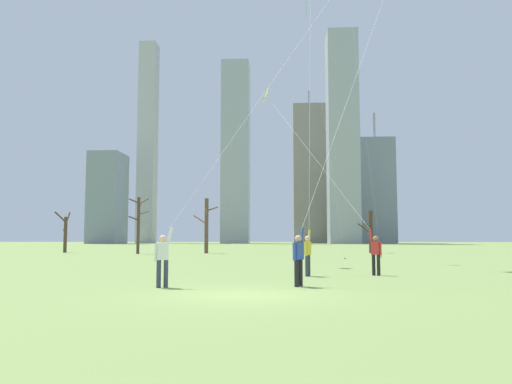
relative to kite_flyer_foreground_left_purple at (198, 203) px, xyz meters
The scene contains 16 objects.
ground_plane 4.09m from the kite_flyer_foreground_left_purple, 56.52° to the right, with size 400.00×400.00×0.00m, color #7A934C.
kite_flyer_foreground_left_purple is the anchor object (origin of this frame).
kite_flyer_far_back_pink 6.79m from the kite_flyer_foreground_left_purple, 55.01° to the left, with size 1.19×10.13×20.94m.
kite_flyer_midfield_right_yellow 8.40m from the kite_flyer_foreground_left_purple, 45.20° to the left, with size 5.16×8.66×10.43m.
kite_flyer_foreground_right_blue 5.96m from the kite_flyer_foreground_left_purple, 25.87° to the left, with size 6.94×10.41×18.48m.
distant_kite_drifting_right_green 24.94m from the kite_flyer_foreground_left_purple, 76.36° to the left, with size 3.40×2.63×19.92m.
bare_tree_right_of_center 39.04m from the kite_flyer_foreground_left_purple, 72.29° to the left, with size 2.17×2.82×4.50m.
bare_tree_far_right_edge 35.58m from the kite_flyer_foreground_left_purple, 98.30° to the left, with size 2.78×3.08×5.62m.
bare_tree_leftmost 42.28m from the kite_flyer_foreground_left_purple, 119.25° to the left, with size 2.26×2.10×4.42m.
bare_tree_rightmost 34.84m from the kite_flyer_foreground_left_purple, 109.33° to the left, with size 1.75×2.36×5.58m.
skyline_short_annex 153.29m from the kite_flyer_foreground_left_purple, 106.03° to the left, with size 5.42×6.11×65.96m.
skyline_slender_spire 132.47m from the kite_flyer_foreground_left_purple, 81.19° to the left, with size 8.62×10.04×61.10m.
skyline_wide_slab 147.02m from the kite_flyer_foreground_left_purple, 85.59° to the left, with size 10.46×9.84×49.37m.
skyline_mid_tower_left 138.00m from the kite_flyer_foreground_left_purple, 94.94° to the left, with size 8.27×8.52×55.46m.
skyline_squat_block 145.71m from the kite_flyer_foreground_left_purple, 77.50° to the left, with size 11.04×9.51×40.91m.
skyline_tall_tower 136.49m from the kite_flyer_foreground_left_purple, 110.76° to the left, with size 8.76×11.43×26.23m.
Camera 1 is at (1.08, -13.68, 1.52)m, focal length 35.46 mm.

